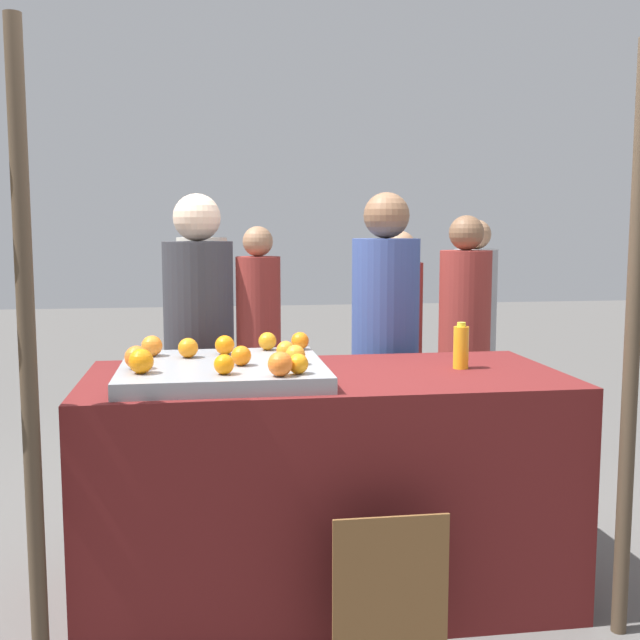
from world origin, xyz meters
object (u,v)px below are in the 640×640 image
(stall_counter, at_px, (325,484))
(orange_1, at_px, (295,355))
(juice_bottle, at_px, (461,347))
(vendor_left, at_px, (200,379))
(vendor_right, at_px, (385,373))
(chalkboard_sign, at_px, (390,598))
(orange_0, at_px, (141,361))

(stall_counter, xyz_separation_m, orange_1, (-0.14, -0.11, 0.56))
(juice_bottle, relative_size, vendor_left, 0.12)
(orange_1, height_order, vendor_right, vendor_right)
(vendor_right, bearing_deg, vendor_left, -179.28)
(chalkboard_sign, height_order, vendor_left, vendor_left)
(vendor_left, distance_m, vendor_right, 0.92)
(juice_bottle, height_order, vendor_right, vendor_right)
(stall_counter, distance_m, vendor_right, 0.88)
(chalkboard_sign, xyz_separation_m, vendor_left, (-0.63, 1.32, 0.50))
(vendor_left, bearing_deg, stall_counter, -53.80)
(orange_0, xyz_separation_m, vendor_left, (0.20, 0.91, -0.25))
(orange_1, bearing_deg, orange_0, -170.23)
(stall_counter, xyz_separation_m, chalkboard_sign, (0.12, -0.63, -0.19))
(vendor_right, bearing_deg, chalkboard_sign, -102.42)
(juice_bottle, bearing_deg, chalkboard_sign, -124.67)
(vendor_left, bearing_deg, orange_1, -65.28)
(orange_1, height_order, juice_bottle, juice_bottle)
(orange_1, bearing_deg, vendor_right, 56.10)
(orange_0, bearing_deg, stall_counter, 16.70)
(orange_0, xyz_separation_m, vendor_right, (1.12, 0.92, -0.24))
(orange_1, bearing_deg, juice_bottle, 11.34)
(chalkboard_sign, bearing_deg, vendor_right, 77.58)
(orange_1, relative_size, vendor_left, 0.05)
(stall_counter, relative_size, chalkboard_sign, 3.36)
(stall_counter, height_order, vendor_right, vendor_right)
(stall_counter, xyz_separation_m, vendor_right, (0.41, 0.70, 0.32))
(chalkboard_sign, distance_m, vendor_right, 1.46)
(juice_bottle, xyz_separation_m, vendor_left, (-1.08, 0.66, -0.24))
(stall_counter, bearing_deg, chalkboard_sign, -79.20)
(orange_1, distance_m, juice_bottle, 0.73)
(stall_counter, xyz_separation_m, orange_0, (-0.71, -0.21, 0.57))
(orange_0, distance_m, chalkboard_sign, 1.20)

